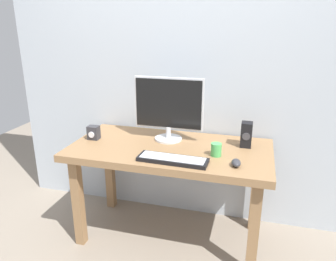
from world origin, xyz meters
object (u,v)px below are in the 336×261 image
monitor (169,108)px  coffee_mug (216,150)px  keyboard_primary (173,160)px  speaker_right (246,135)px  desk (170,159)px  audio_controller (94,133)px  mouse (236,163)px

monitor → coffee_mug: 0.49m
keyboard_primary → monitor: bearing=109.1°
speaker_right → coffee_mug: 0.29m
desk → keyboard_primary: keyboard_primary is taller
desk → coffee_mug: 0.37m
desk → coffee_mug: size_ratio=16.24×
keyboard_primary → coffee_mug: 0.30m
audio_controller → coffee_mug: size_ratio=1.17×
speaker_right → mouse: bearing=-96.6°
keyboard_primary → audio_controller: size_ratio=4.44×
coffee_mug → audio_controller: bearing=175.4°
keyboard_primary → mouse: size_ratio=4.70×
monitor → keyboard_primary: (0.13, -0.39, -0.23)m
monitor → coffee_mug: (0.38, -0.22, -0.20)m
keyboard_primary → coffee_mug: bearing=33.8°
keyboard_primary → mouse: (0.39, 0.04, 0.01)m
monitor → audio_controller: (-0.54, -0.14, -0.19)m
desk → mouse: size_ratio=14.64×
mouse → coffee_mug: (-0.14, 0.13, 0.02)m
mouse → coffee_mug: 0.19m
monitor → keyboard_primary: bearing=-70.9°
mouse → audio_controller: bearing=161.8°
audio_controller → coffee_mug: 0.93m
audio_controller → coffee_mug: (0.93, -0.07, -0.01)m
monitor → speaker_right: (0.56, 0.01, -0.16)m
desk → monitor: size_ratio=2.75×
desk → keyboard_primary: 0.28m
desk → audio_controller: size_ratio=13.83×
audio_controller → desk: bearing=-0.2°
speaker_right → keyboard_primary: bearing=-137.8°
keyboard_primary → desk: bearing=108.9°
keyboard_primary → coffee_mug: (0.25, 0.17, 0.03)m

